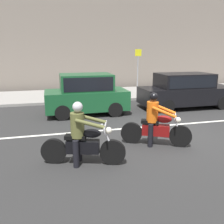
# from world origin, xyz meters

# --- Properties ---
(ground_plane) EXTENTS (80.00, 80.00, 0.00)m
(ground_plane) POSITION_xyz_m (0.00, 0.00, 0.00)
(ground_plane) COLOR #282828
(sidewalk_slab) EXTENTS (40.00, 4.40, 0.14)m
(sidewalk_slab) POSITION_xyz_m (0.00, 8.00, 0.07)
(sidewalk_slab) COLOR gray
(sidewalk_slab) RESTS_ON ground_plane
(lane_marking_stripe) EXTENTS (18.00, 0.14, 0.01)m
(lane_marking_stripe) POSITION_xyz_m (-0.41, 0.90, 0.00)
(lane_marking_stripe) COLOR silver
(lane_marking_stripe) RESTS_ON ground_plane
(motorcycle_with_rider_olive) EXTENTS (2.07, 0.89, 1.60)m
(motorcycle_with_rider_olive) POSITION_xyz_m (-3.23, -1.56, 0.65)
(motorcycle_with_rider_olive) COLOR black
(motorcycle_with_rider_olive) RESTS_ON ground_plane
(motorcycle_with_rider_orange_stripe) EXTENTS (1.95, 1.09, 1.60)m
(motorcycle_with_rider_orange_stripe) POSITION_xyz_m (-0.93, -0.82, 0.65)
(motorcycle_with_rider_orange_stripe) COLOR black
(motorcycle_with_rider_orange_stripe) RESTS_ON ground_plane
(parked_hatchback_forest_green) EXTENTS (3.60, 1.76, 1.80)m
(parked_hatchback_forest_green) POSITION_xyz_m (-2.37, 3.41, 0.93)
(parked_hatchback_forest_green) COLOR #164C28
(parked_hatchback_forest_green) RESTS_ON ground_plane
(parked_sedan_black) EXTENTS (4.73, 1.82, 1.72)m
(parked_sedan_black) POSITION_xyz_m (2.62, 3.44, 0.89)
(parked_sedan_black) COLOR black
(parked_sedan_black) RESTS_ON ground_plane
(street_sign_post) EXTENTS (0.44, 0.08, 2.78)m
(street_sign_post) POSITION_xyz_m (1.89, 8.40, 1.81)
(street_sign_post) COLOR gray
(street_sign_post) RESTS_ON sidewalk_slab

